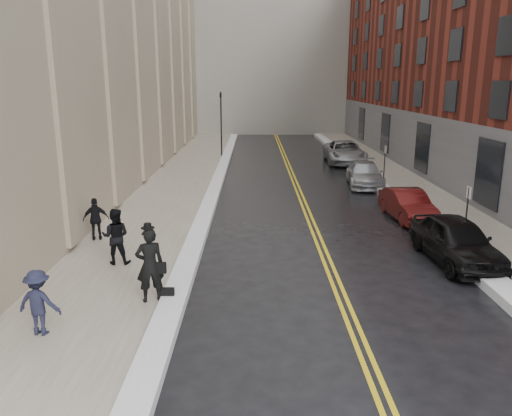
{
  "coord_description": "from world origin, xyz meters",
  "views": [
    {
      "loc": [
        0.01,
        -9.85,
        5.96
      ],
      "look_at": [
        0.07,
        7.31,
        1.6
      ],
      "focal_mm": 35.0,
      "sensor_mm": 36.0,
      "label": 1
    }
  ],
  "objects_px": {
    "car_maroon": "(408,205)",
    "pedestrian_c": "(96,219)",
    "pedestrian_b": "(39,302)",
    "car_silver_near": "(365,174)",
    "pedestrian_main": "(150,265)",
    "pedestrian_a": "(116,236)",
    "car_black": "(456,240)",
    "car_silver_far": "(345,152)"
  },
  "relations": [
    {
      "from": "pedestrian_a",
      "to": "pedestrian_c",
      "type": "bearing_deg",
      "value": -61.48
    },
    {
      "from": "car_silver_far",
      "to": "pedestrian_c",
      "type": "distance_m",
      "value": 22.98
    },
    {
      "from": "car_silver_far",
      "to": "pedestrian_main",
      "type": "distance_m",
      "value": 26.39
    },
    {
      "from": "car_silver_far",
      "to": "pedestrian_main",
      "type": "relative_size",
      "value": 2.87
    },
    {
      "from": "pedestrian_b",
      "to": "car_black",
      "type": "bearing_deg",
      "value": -148.14
    },
    {
      "from": "pedestrian_main",
      "to": "pedestrian_b",
      "type": "xyz_separation_m",
      "value": [
        -2.24,
        -1.82,
        -0.24
      ]
    },
    {
      "from": "car_silver_far",
      "to": "pedestrian_c",
      "type": "relative_size",
      "value": 3.69
    },
    {
      "from": "car_black",
      "to": "car_silver_far",
      "type": "height_order",
      "value": "car_silver_far"
    },
    {
      "from": "car_silver_far",
      "to": "pedestrian_a",
      "type": "height_order",
      "value": "pedestrian_a"
    },
    {
      "from": "car_silver_near",
      "to": "car_silver_far",
      "type": "xyz_separation_m",
      "value": [
        0.3,
        8.36,
        0.14
      ]
    },
    {
      "from": "car_black",
      "to": "pedestrian_c",
      "type": "distance_m",
      "value": 12.91
    },
    {
      "from": "car_maroon",
      "to": "pedestrian_c",
      "type": "bearing_deg",
      "value": -169.65
    },
    {
      "from": "car_maroon",
      "to": "pedestrian_main",
      "type": "xyz_separation_m",
      "value": [
        -9.6,
        -8.78,
        0.52
      ]
    },
    {
      "from": "car_maroon",
      "to": "car_black",
      "type": "bearing_deg",
      "value": -94.33
    },
    {
      "from": "car_maroon",
      "to": "car_silver_near",
      "type": "relative_size",
      "value": 0.86
    },
    {
      "from": "car_silver_near",
      "to": "pedestrian_b",
      "type": "bearing_deg",
      "value": -116.98
    },
    {
      "from": "car_maroon",
      "to": "car_silver_far",
      "type": "bearing_deg",
      "value": 85.67
    },
    {
      "from": "car_silver_near",
      "to": "car_silver_far",
      "type": "relative_size",
      "value": 0.8
    },
    {
      "from": "car_black",
      "to": "car_silver_far",
      "type": "xyz_separation_m",
      "value": [
        0.0,
        21.23,
        0.05
      ]
    },
    {
      "from": "car_black",
      "to": "pedestrian_a",
      "type": "distance_m",
      "value": 11.32
    },
    {
      "from": "pedestrian_main",
      "to": "pedestrian_b",
      "type": "height_order",
      "value": "pedestrian_main"
    },
    {
      "from": "pedestrian_b",
      "to": "pedestrian_c",
      "type": "relative_size",
      "value": 0.99
    },
    {
      "from": "pedestrian_main",
      "to": "car_maroon",
      "type": "bearing_deg",
      "value": -158.0
    },
    {
      "from": "car_silver_far",
      "to": "pedestrian_b",
      "type": "relative_size",
      "value": 3.73
    },
    {
      "from": "car_silver_near",
      "to": "pedestrian_a",
      "type": "xyz_separation_m",
      "value": [
        -11.0,
        -13.31,
        0.39
      ]
    },
    {
      "from": "pedestrian_b",
      "to": "pedestrian_c",
      "type": "height_order",
      "value": "pedestrian_c"
    },
    {
      "from": "car_maroon",
      "to": "pedestrian_c",
      "type": "height_order",
      "value": "pedestrian_c"
    },
    {
      "from": "pedestrian_main",
      "to": "car_black",
      "type": "bearing_deg",
      "value": 178.76
    },
    {
      "from": "car_silver_near",
      "to": "pedestrian_a",
      "type": "height_order",
      "value": "pedestrian_a"
    },
    {
      "from": "car_black",
      "to": "pedestrian_b",
      "type": "xyz_separation_m",
      "value": [
        -11.84,
        -5.17,
        0.17
      ]
    },
    {
      "from": "car_maroon",
      "to": "pedestrian_main",
      "type": "distance_m",
      "value": 13.02
    },
    {
      "from": "car_silver_near",
      "to": "pedestrian_c",
      "type": "bearing_deg",
      "value": -133.47
    },
    {
      "from": "car_silver_far",
      "to": "pedestrian_b",
      "type": "distance_m",
      "value": 28.93
    },
    {
      "from": "car_silver_far",
      "to": "pedestrian_a",
      "type": "distance_m",
      "value": 24.44
    },
    {
      "from": "car_black",
      "to": "pedestrian_b",
      "type": "height_order",
      "value": "pedestrian_b"
    },
    {
      "from": "car_silver_far",
      "to": "pedestrian_main",
      "type": "bearing_deg",
      "value": -109.3
    },
    {
      "from": "car_silver_near",
      "to": "pedestrian_main",
      "type": "height_order",
      "value": "pedestrian_main"
    },
    {
      "from": "car_maroon",
      "to": "pedestrian_c",
      "type": "xyz_separation_m",
      "value": [
        -12.73,
        -3.34,
        0.29
      ]
    },
    {
      "from": "pedestrian_c",
      "to": "car_maroon",
      "type": "bearing_deg",
      "value": 179.46
    },
    {
      "from": "pedestrian_c",
      "to": "pedestrian_a",
      "type": "bearing_deg",
      "value": 104.17
    },
    {
      "from": "pedestrian_main",
      "to": "car_silver_near",
      "type": "bearing_deg",
      "value": -140.28
    },
    {
      "from": "car_maroon",
      "to": "car_silver_far",
      "type": "relative_size",
      "value": 0.68
    }
  ]
}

